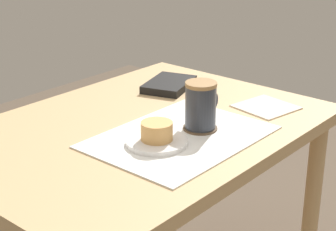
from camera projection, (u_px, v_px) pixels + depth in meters
name	position (u px, v px, depth m)	size (l,w,h in m)	color
dining_table	(140.00, 157.00, 1.53)	(1.01, 0.72, 0.73)	tan
placemat	(180.00, 137.00, 1.42)	(0.45, 0.33, 0.00)	white
pastry_plate	(157.00, 142.00, 1.37)	(0.15, 0.15, 0.01)	white
pastry	(157.00, 131.00, 1.36)	(0.08, 0.08, 0.05)	#E0A860
coffee_coaster	(200.00, 128.00, 1.46)	(0.09, 0.09, 0.01)	brown
coffee_mug	(201.00, 105.00, 1.44)	(0.11, 0.08, 0.12)	#2D333D
paper_napkin	(266.00, 107.00, 1.63)	(0.15, 0.15, 0.00)	silver
small_book	(169.00, 84.00, 1.79)	(0.18, 0.12, 0.02)	black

